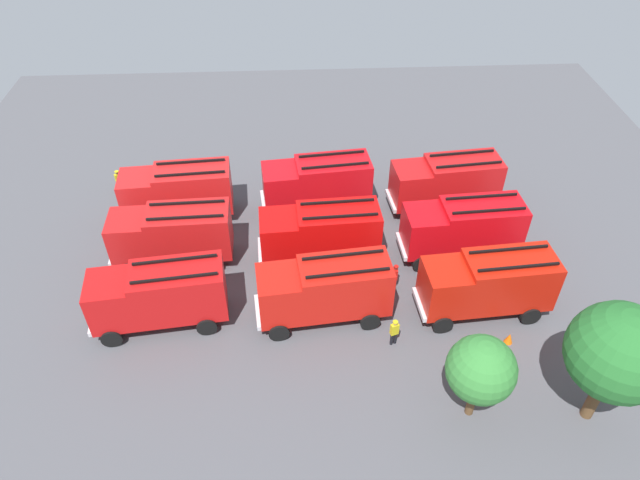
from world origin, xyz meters
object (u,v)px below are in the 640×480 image
at_px(firefighter_0, 434,269).
at_px(tree_1, 481,370).
at_px(fire_truck_4, 321,232).
at_px(traffic_cone_0, 356,226).
at_px(fire_truck_2, 178,190).
at_px(firefighter_2, 330,215).
at_px(fire_truck_6, 488,283).
at_px(traffic_cone_1, 509,338).
at_px(fire_truck_0, 446,181).
at_px(firefighter_4, 394,331).
at_px(firefighter_1, 395,276).
at_px(fire_truck_1, 317,182).
at_px(fire_truck_3, 463,227).
at_px(fire_truck_8, 159,294).
at_px(fire_truck_7, 325,289).
at_px(firefighter_3, 119,180).
at_px(fire_truck_5, 172,233).
at_px(tree_0, 618,353).

height_order(firefighter_0, tree_1, tree_1).
xyz_separation_m(fire_truck_4, traffic_cone_0, (-2.42, -2.63, -1.80)).
height_order(fire_truck_2, firefighter_2, fire_truck_2).
distance_m(fire_truck_6, traffic_cone_1, 3.08).
xyz_separation_m(fire_truck_0, fire_truck_2, (17.56, 0.07, 0.00)).
bearing_deg(firefighter_4, traffic_cone_1, 68.75).
distance_m(fire_truck_6, firefighter_1, 5.17).
bearing_deg(tree_1, fire_truck_0, -97.63).
xyz_separation_m(tree_1, traffic_cone_1, (-3.13, -4.06, -2.94)).
relative_size(firefighter_0, firefighter_2, 0.95).
bearing_deg(fire_truck_1, fire_truck_6, 125.63).
height_order(fire_truck_1, fire_truck_2, same).
height_order(tree_1, traffic_cone_1, tree_1).
bearing_deg(fire_truck_1, firefighter_2, 102.90).
height_order(fire_truck_1, firefighter_4, fire_truck_1).
bearing_deg(traffic_cone_0, fire_truck_1, -46.59).
height_order(fire_truck_3, tree_1, tree_1).
xyz_separation_m(fire_truck_3, firefighter_1, (4.40, 2.70, -1.21)).
bearing_deg(tree_1, fire_truck_2, -45.65).
distance_m(firefighter_0, traffic_cone_0, 6.34).
bearing_deg(fire_truck_4, traffic_cone_0, -135.47).
relative_size(fire_truck_1, fire_truck_2, 1.01).
height_order(firefighter_0, firefighter_4, firefighter_0).
distance_m(fire_truck_0, fire_truck_2, 17.56).
bearing_deg(fire_truck_8, fire_truck_0, -157.94).
xyz_separation_m(fire_truck_7, firefighter_1, (-4.15, -2.02, -1.21)).
relative_size(fire_truck_6, firefighter_3, 4.26).
distance_m(fire_truck_0, fire_truck_4, 9.80).
relative_size(fire_truck_5, firefighter_3, 4.21).
distance_m(fire_truck_2, firefighter_4, 16.99).
relative_size(firefighter_1, firefighter_2, 0.93).
relative_size(fire_truck_5, firefighter_2, 4.00).
bearing_deg(fire_truck_6, fire_truck_2, -32.23).
xyz_separation_m(fire_truck_5, traffic_cone_1, (-18.30, 7.39, -1.83)).
height_order(fire_truck_1, firefighter_2, fire_truck_1).
bearing_deg(firefighter_2, fire_truck_3, -33.98).
relative_size(fire_truck_3, fire_truck_8, 0.99).
distance_m(fire_truck_1, tree_0, 20.56).
bearing_deg(firefighter_3, fire_truck_3, 37.47).
relative_size(firefighter_2, traffic_cone_1, 2.80).
distance_m(fire_truck_4, firefighter_3, 15.78).
bearing_deg(fire_truck_6, fire_truck_4, -32.47).
xyz_separation_m(fire_truck_0, firefighter_4, (5.09, 11.55, -1.19)).
bearing_deg(fire_truck_4, tree_1, 117.24).
height_order(firefighter_4, tree_1, tree_1).
relative_size(fire_truck_3, firefighter_0, 4.24).
relative_size(fire_truck_4, fire_truck_8, 0.98).
height_order(fire_truck_4, firefighter_3, fire_truck_4).
relative_size(fire_truck_0, firefighter_3, 4.28).
height_order(fire_truck_2, firefighter_1, fire_truck_2).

